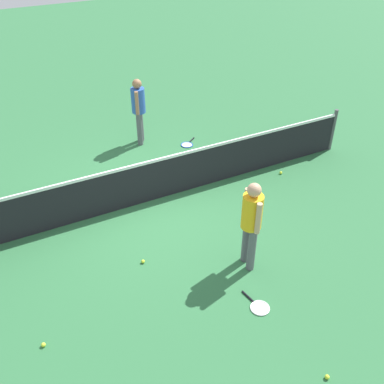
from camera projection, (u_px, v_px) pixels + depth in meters
ground_plane at (146, 202)px, 9.24m from camera, size 40.00×40.00×0.00m
court_net at (145, 182)px, 8.95m from camera, size 10.09×0.09×1.07m
player_near_side at (251, 219)px, 7.14m from camera, size 0.38×0.53×1.70m
player_far_side at (139, 106)px, 10.81m from camera, size 0.46×0.50×1.70m
tennis_racket_near_player at (259, 307)px, 6.91m from camera, size 0.36×0.60×0.03m
tennis_racket_far_player at (187, 144)px, 11.27m from camera, size 0.57×0.49×0.03m
tennis_ball_near_player at (143, 261)px, 7.72m from camera, size 0.07×0.07×0.07m
tennis_ball_by_net at (43, 345)px, 6.32m from camera, size 0.07×0.07×0.07m
tennis_ball_midcourt at (327, 377)px, 5.90m from camera, size 0.07×0.07×0.07m
tennis_ball_stray_left at (281, 173)px, 10.11m from camera, size 0.07×0.07×0.07m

